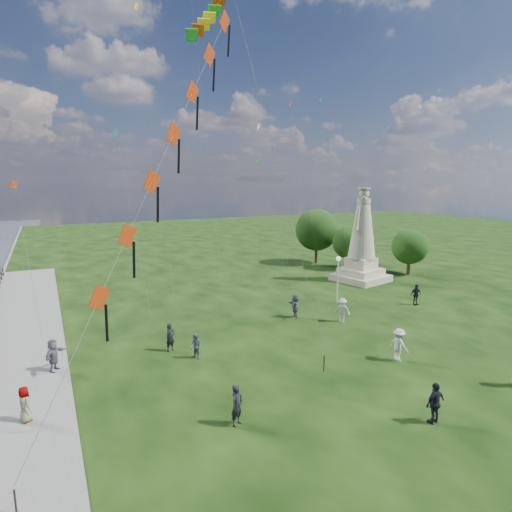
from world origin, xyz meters
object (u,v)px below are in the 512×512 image
statue (362,246)px  person_0 (237,405)px  person_10 (25,406)px  person_1 (196,347)px  lamppost (338,269)px  person_3 (435,403)px  person_2 (399,345)px  person_6 (170,337)px  person_9 (416,295)px  person_11 (295,306)px  person_8 (342,310)px  person_5 (54,357)px

statue → person_0: bearing=-153.5°
person_10 → person_1: bearing=-93.0°
lamppost → person_3: size_ratio=2.17×
person_2 → person_6: 13.04m
person_2 → person_9: person_2 is taller
person_2 → person_10: bearing=71.6°
person_2 → person_11: bearing=-4.0°
statue → person_0: size_ratio=5.25×
statue → person_2: bearing=-137.1°
person_6 → person_11: (9.81, 2.06, 0.05)m
lamppost → person_9: bearing=-32.0°
person_1 → person_6: bearing=-176.7°
person_8 → person_10: 20.20m
person_0 → statue: bearing=8.2°
person_3 → person_6: 14.54m
person_0 → person_2: size_ratio=0.95×
statue → person_9: statue is taller
person_2 → person_0: bearing=88.1°
lamppost → person_11: (-5.10, -1.71, -1.90)m
person_8 → lamppost: bearing=106.9°
statue → person_3: (-13.93, -21.25, -2.57)m
lamppost → person_6: lamppost is taller
person_9 → person_10: bearing=-162.0°
lamppost → person_2: bearing=-109.9°
person_8 → statue: bearing=94.3°
person_3 → person_6: person_3 is taller
person_2 → person_3: person_2 is taller
lamppost → person_2: size_ratio=2.10×
lamppost → person_8: bearing=-122.9°
person_0 → person_5: (-6.59, 8.70, -0.01)m
person_3 → person_9: size_ratio=1.05×
person_5 → statue: bearing=-38.2°
person_2 → person_8: person_2 is taller
person_9 → person_6: bearing=-171.5°
person_9 → lamppost: bearing=155.2°
person_11 → lamppost: bearing=118.1°
person_0 → person_11: person_11 is taller
person_6 → lamppost: bearing=-8.0°
person_0 → person_6: bearing=60.8°
person_6 → person_8: 12.29m
person_10 → person_11: 18.54m
person_3 → person_8: bearing=-114.8°
person_1 → person_2: (10.06, -5.20, 0.19)m
lamppost → person_1: (-13.93, -5.51, -2.05)m
person_2 → person_8: (1.25, 6.65, -0.05)m
person_8 → person_0: bearing=-94.7°
person_9 → person_3: bearing=-127.1°
person_3 → person_9: bearing=-138.4°
person_8 → person_9: 7.94m
person_8 → person_2: bearing=-50.9°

